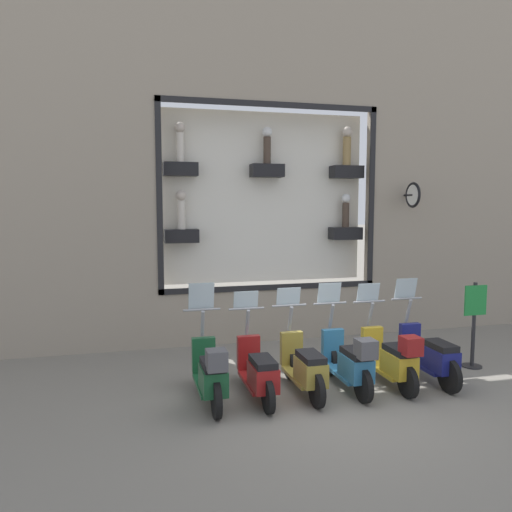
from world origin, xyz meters
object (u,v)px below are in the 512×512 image
Objects in this scene: scooter_navy_0 at (430,356)px; scooter_red_4 at (258,372)px; scooter_yellow_1 at (392,359)px; scooter_olive_3 at (304,367)px; scooter_teal_2 at (350,362)px; shop_sign_post at (474,322)px; scooter_green_5 at (211,373)px.

scooter_red_4 is (-0.01, 2.99, -0.02)m from scooter_navy_0.
scooter_yellow_1 reaches higher than scooter_olive_3.
scooter_yellow_1 is 1.00× the size of scooter_olive_3.
scooter_teal_2 reaches higher than scooter_red_4.
scooter_yellow_1 is 1.14× the size of shop_sign_post.
scooter_red_4 is at bearing 87.91° from scooter_teal_2.
scooter_navy_0 is at bearing -89.12° from scooter_green_5.
scooter_teal_2 is 2.25m from scooter_green_5.
scooter_green_5 is (-0.05, 1.50, 0.05)m from scooter_olive_3.
scooter_teal_2 is at bearing -90.11° from scooter_green_5.
scooter_green_5 is at bearing 89.89° from scooter_teal_2.
scooter_olive_3 is 0.75m from scooter_red_4.
scooter_navy_0 is 1.01× the size of scooter_red_4.
scooter_navy_0 is 2.25m from scooter_olive_3.
scooter_red_4 is (-0.00, 0.75, -0.01)m from scooter_olive_3.
shop_sign_post is (0.53, -4.95, 0.36)m from scooter_green_5.
scooter_olive_3 is at bearing 87.65° from scooter_yellow_1.
scooter_yellow_1 reaches higher than shop_sign_post.
scooter_navy_0 reaches higher than scooter_teal_2.
scooter_yellow_1 is at bearing 105.24° from shop_sign_post.
shop_sign_post is (0.53, -2.71, 0.36)m from scooter_teal_2.
shop_sign_post is at bearing -83.94° from scooter_green_5.
shop_sign_post is at bearing -78.92° from scooter_teal_2.
scooter_olive_3 is (0.06, 1.50, -0.04)m from scooter_yellow_1.
scooter_navy_0 is at bearing -89.86° from scooter_red_4.
scooter_red_4 is 0.75m from scooter_green_5.
shop_sign_post reaches higher than scooter_olive_3.
scooter_green_5 reaches higher than shop_sign_post.
scooter_red_4 is at bearing 88.52° from scooter_yellow_1.
scooter_yellow_1 is 1.00× the size of scooter_green_5.
scooter_yellow_1 is at bearing 95.00° from scooter_navy_0.
scooter_green_5 is (0.01, 2.99, 0.01)m from scooter_yellow_1.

